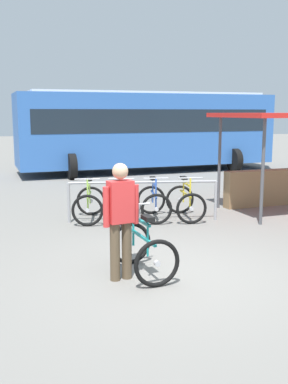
{
  "coord_description": "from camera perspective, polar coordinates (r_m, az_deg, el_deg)",
  "views": [
    {
      "loc": [
        -1.47,
        -6.19,
        2.32
      ],
      "look_at": [
        -0.22,
        1.22,
        1.0
      ],
      "focal_mm": 42.69,
      "sensor_mm": 36.0,
      "label": 1
    }
  ],
  "objects": [
    {
      "name": "ground_plane",
      "position": [
        6.77,
        3.59,
        -10.09
      ],
      "size": [
        80.0,
        80.0,
        0.0
      ],
      "primitive_type": "plane",
      "color": "slate"
    },
    {
      "name": "bike_rack_rail",
      "position": [
        9.71,
        -0.1,
        0.14
      ],
      "size": [
        3.2,
        0.32,
        0.88
      ],
      "color": "#99999E",
      "rests_on": "ground"
    },
    {
      "name": "racked_bike_lime",
      "position": [
        9.91,
        -6.85,
        -1.47
      ],
      "size": [
        0.79,
        1.18,
        0.98
      ],
      "color": "black",
      "rests_on": "ground"
    },
    {
      "name": "racked_bike_red",
      "position": [
        9.91,
        -2.81,
        -1.41
      ],
      "size": [
        0.79,
        1.19,
        0.98
      ],
      "color": "black",
      "rests_on": "ground"
    },
    {
      "name": "racked_bike_blue",
      "position": [
        9.96,
        1.22,
        -1.34
      ],
      "size": [
        0.74,
        1.14,
        0.97
      ],
      "color": "black",
      "rests_on": "ground"
    },
    {
      "name": "racked_bike_yellow",
      "position": [
        10.05,
        5.2,
        -1.27
      ],
      "size": [
        0.67,
        1.09,
        0.97
      ],
      "color": "black",
      "rests_on": "ground"
    },
    {
      "name": "featured_bicycle",
      "position": [
        6.64,
        -0.43,
        -6.43
      ],
      "size": [
        0.88,
        1.24,
        0.97
      ],
      "color": "black",
      "rests_on": "ground"
    },
    {
      "name": "person_with_featured_bike",
      "position": [
        6.28,
        -2.94,
        -3.04
      ],
      "size": [
        0.51,
        0.3,
        1.64
      ],
      "color": "brown",
      "rests_on": "ground"
    },
    {
      "name": "bus_distant",
      "position": [
        18.1,
        0.37,
        8.12
      ],
      "size": [
        10.28,
        4.54,
        3.08
      ],
      "color": "#3366B7",
      "rests_on": "ground"
    },
    {
      "name": "market_stall",
      "position": [
        11.41,
        16.55,
        4.9
      ],
      "size": [
        3.46,
        2.82,
        2.3
      ],
      "color": "#4C4C51",
      "rests_on": "ground"
    }
  ]
}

